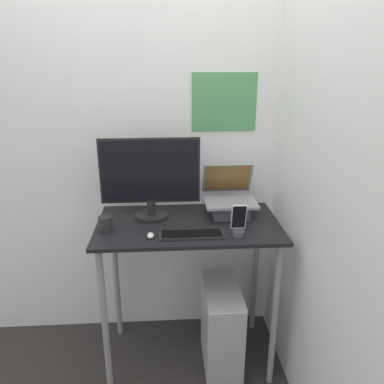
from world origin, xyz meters
TOP-DOWN VIEW (x-y plane):
  - wall_back at (0.00, 0.65)m, footprint 6.00×0.06m
  - wall_side_right at (0.59, 0.00)m, footprint 0.05×6.00m
  - desk at (0.00, 0.28)m, footprint 1.01×0.57m
  - laptop at (0.25, 0.39)m, footprint 0.29×0.30m
  - monitor at (-0.21, 0.38)m, footprint 0.55×0.19m
  - keyboard at (0.01, 0.12)m, footprint 0.33×0.11m
  - mouse at (-0.20, 0.11)m, footprint 0.03×0.06m
  - cell_phone at (0.25, 0.11)m, footprint 0.08×0.06m
  - computer_tower at (0.19, 0.21)m, footprint 0.21×0.43m
  - mug at (-0.44, 0.20)m, footprint 0.07×0.07m

SIDE VIEW (x-z plane):
  - computer_tower at x=0.19m, z-range 0.00..0.53m
  - desk at x=0.00m, z-range 0.32..1.23m
  - keyboard at x=0.01m, z-range 0.91..0.93m
  - mouse at x=-0.20m, z-range 0.91..0.94m
  - mug at x=-0.44m, z-range 0.91..0.99m
  - cell_phone at x=0.25m, z-range 0.88..1.05m
  - laptop at x=0.25m, z-range 0.85..1.13m
  - monitor at x=-0.21m, z-range 0.91..1.37m
  - wall_side_right at x=0.59m, z-range 0.00..2.60m
  - wall_back at x=0.00m, z-range 0.00..2.60m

